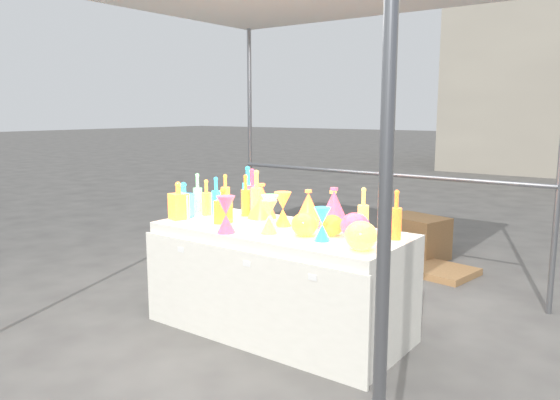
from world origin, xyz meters
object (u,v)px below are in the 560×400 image
Objects in this scene: bottle_0 at (225,192)px; globe_0 at (304,226)px; cardboard_box_closed at (416,237)px; lampshade_0 at (262,201)px; hourglass_0 at (226,217)px; decanter_0 at (178,200)px; display_table at (279,280)px.

bottle_0 is 1.68× the size of globe_0.
cardboard_box_closed is at bearing 96.07° from globe_0.
bottle_0 reaches higher than cardboard_box_closed.
globe_0 is 0.65× the size of lampshade_0.
hourglass_0 reaches higher than cardboard_box_closed.
globe_0 is at bearing 17.25° from hourglass_0.
bottle_0 is 0.54m from decanter_0.
decanter_0 is at bearing -88.76° from bottle_0.
lampshade_0 is at bearing 56.62° from decanter_0.
decanter_0 is 1.65× the size of globe_0.
decanter_0 is 0.63m from lampshade_0.
bottle_0 is 1.09× the size of lampshade_0.
globe_0 reaches higher than cardboard_box_closed.
display_table is at bearing 160.42° from globe_0.
bottle_0 is at bearing 142.42° from lampshade_0.
cardboard_box_closed is at bearing 68.69° from bottle_0.
display_table reaches higher than cardboard_box_closed.
bottle_0 reaches higher than decanter_0.
decanter_0 is at bearing 171.60° from hourglass_0.
globe_0 is at bearing -68.23° from cardboard_box_closed.
display_table is at bearing 45.86° from hourglass_0.
display_table is 6.89× the size of lampshade_0.
bottle_0 reaches higher than display_table.
cardboard_box_closed is at bearing 58.85° from lampshade_0.
lampshade_0 is (0.48, 0.41, -0.01)m from decanter_0.
decanter_0 is 1.53× the size of hourglass_0.
decanter_0 is at bearing -91.32° from cardboard_box_closed.
hourglass_0 is at bearing -103.93° from lampshade_0.
decanter_0 is at bearing -175.61° from globe_0.
globe_0 is (0.27, -2.58, 0.60)m from cardboard_box_closed.
display_table is 2.48m from cardboard_box_closed.
lampshade_0 reaches higher than globe_0.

